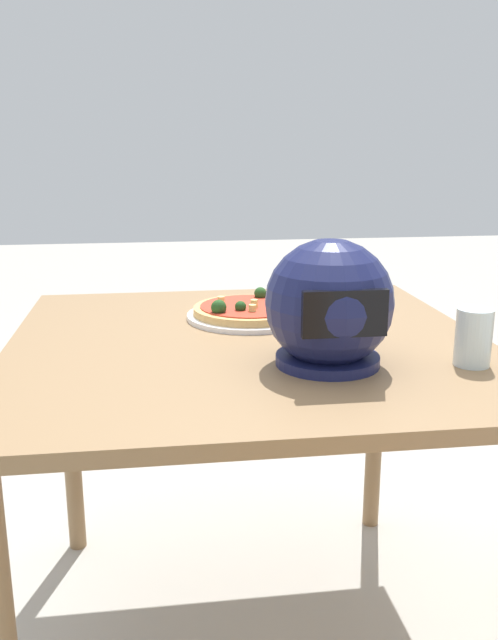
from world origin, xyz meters
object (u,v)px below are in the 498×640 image
(dining_table, at_px, (249,377))
(pizza, at_px, (249,309))
(motorcycle_helmet, at_px, (329,306))
(drinking_glass, at_px, (473,337))

(dining_table, height_order, pizza, pizza)
(dining_table, xyz_separation_m, pizza, (-0.03, -0.18, 0.11))
(dining_table, height_order, motorcycle_helmet, motorcycle_helmet)
(motorcycle_helmet, height_order, drinking_glass, motorcycle_helmet)
(dining_table, height_order, drinking_glass, drinking_glass)
(drinking_glass, bearing_deg, pizza, -47.65)
(motorcycle_helmet, distance_m, drinking_glass, 0.29)
(motorcycle_helmet, bearing_deg, dining_table, -56.50)
(pizza, relative_size, drinking_glass, 2.45)
(dining_table, bearing_deg, drinking_glass, 149.89)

